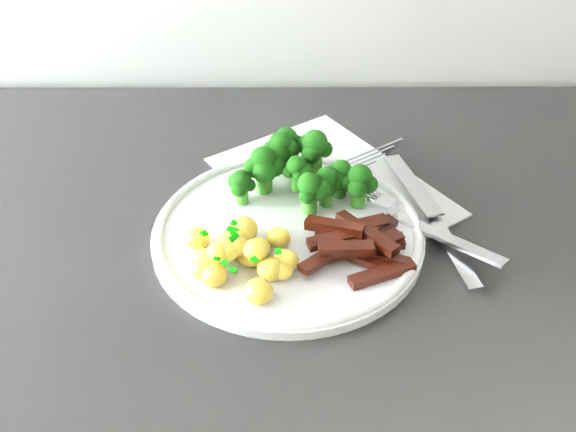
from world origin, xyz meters
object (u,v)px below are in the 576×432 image
recipe_paper (331,186)px  plate (288,232)px  potatoes (240,253)px  fork (424,225)px  knife (440,232)px  broccoli (301,166)px  beef_strips (359,243)px

recipe_paper → plate: size_ratio=1.14×
potatoes → fork: 0.20m
knife → potatoes: bearing=-166.2°
plate → broccoli: 0.08m
beef_strips → knife: (0.09, 0.03, -0.01)m
recipe_paper → plate: 0.11m
potatoes → fork: size_ratio=0.76×
broccoli → fork: bearing=-29.4°
recipe_paper → potatoes: 0.18m
potatoes → broccoli: bearing=63.1°
plate → knife: (0.16, -0.00, 0.00)m
recipe_paper → knife: bearing=-40.6°
potatoes → fork: bearing=14.8°
recipe_paper → broccoli: bearing=-147.9°
fork → plate: bearing=179.3°
beef_strips → plate: bearing=155.3°
broccoli → potatoes: bearing=-116.9°
broccoli → knife: (0.15, -0.07, -0.04)m
plate → broccoli: (0.01, 0.07, 0.04)m
potatoes → beef_strips: (0.12, 0.02, -0.00)m
plate → beef_strips: beef_strips is taller
fork → beef_strips: bearing=-156.3°
knife → plate: bearing=179.7°
broccoli → fork: 0.15m
broccoli → knife: broccoli is taller
knife → beef_strips: bearing=-160.2°
beef_strips → broccoli: bearing=118.9°
broccoli → potatoes: broccoli is taller
beef_strips → knife: bearing=19.8°
fork → recipe_paper: bearing=134.0°
knife → recipe_paper: bearing=139.4°
potatoes → beef_strips: potatoes is taller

